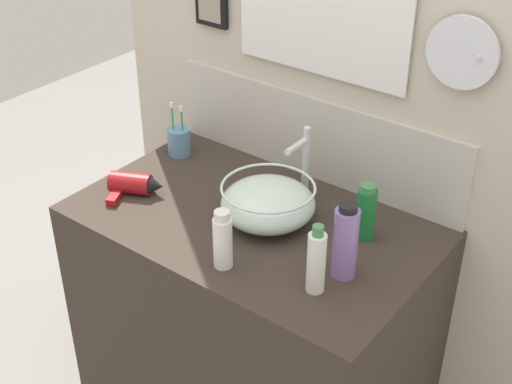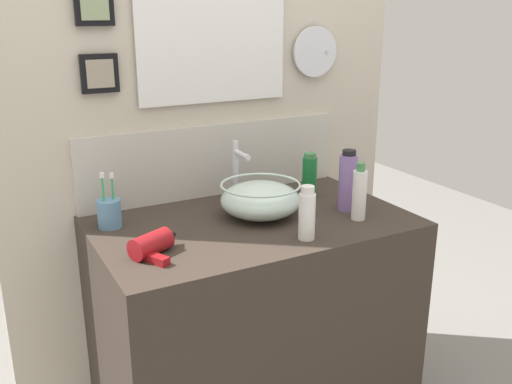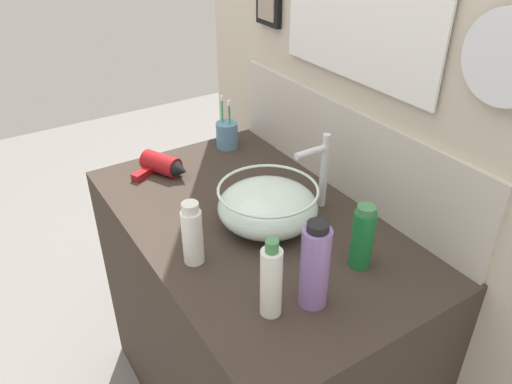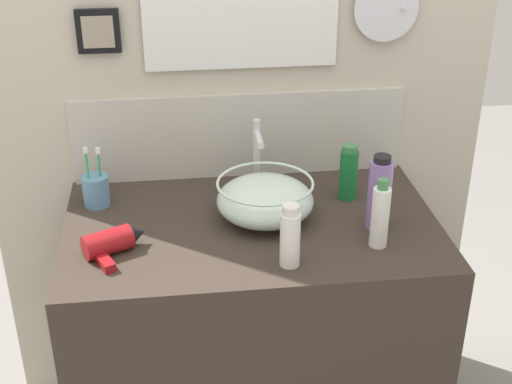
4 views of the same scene
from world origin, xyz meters
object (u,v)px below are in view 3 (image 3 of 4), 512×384
Objects in this scene: glass_bowl_sink at (268,206)px; shampoo_bottle at (271,281)px; soap_dispenser at (363,237)px; lotion_bottle at (192,234)px; toothbrush_cup at (227,135)px; faucet at (321,167)px; spray_bottle at (315,266)px; hair_drier at (163,166)px.

glass_bowl_sink is 0.34m from shampoo_bottle.
shampoo_bottle reaches higher than soap_dispenser.
lotion_bottle reaches higher than glass_bowl_sink.
soap_dispenser and lotion_bottle have the same top height.
shampoo_bottle is (0.77, -0.33, 0.04)m from toothbrush_cup.
faucet reaches higher than shampoo_bottle.
glass_bowl_sink is 0.29m from soap_dispenser.
spray_bottle reaches higher than shampoo_bottle.
hair_drier is 0.94× the size of toothbrush_cup.
shampoo_bottle reaches higher than toothbrush_cup.
faucet is 1.33× the size of soap_dispenser.
lotion_bottle is (0.52, -0.39, 0.03)m from toothbrush_cup.
glass_bowl_sink is 0.45m from hair_drier.
glass_bowl_sink is at bearing 147.60° from shampoo_bottle.
glass_bowl_sink is 0.25m from lotion_bottle.
shampoo_bottle reaches higher than hair_drier.
hair_drier is at bearing 165.86° from lotion_bottle.
hair_drier is 0.82× the size of spray_bottle.
faucet is at bearing 3.93° from toothbrush_cup.
spray_bottle is (0.31, -0.08, 0.04)m from glass_bowl_sink.
toothbrush_cup is 0.84m from shampoo_bottle.
spray_bottle is at bearing -16.05° from toothbrush_cup.
hair_drier is 0.47m from lotion_bottle.
soap_dispenser is at bearing 18.44° from hair_drier.
hair_drier is at bearing 175.91° from shampoo_bottle.
lotion_bottle is 0.79× the size of spray_bottle.
faucet is (-0.00, 0.18, 0.07)m from glass_bowl_sink.
faucet is 0.41m from spray_bottle.
toothbrush_cup is at bearing 102.86° from hair_drier.
lotion_bottle reaches higher than hair_drier.
shampoo_bottle is 0.91× the size of spray_bottle.
shampoo_bottle is 0.28m from soap_dispenser.
faucet is 1.20× the size of toothbrush_cup.
glass_bowl_sink is at bearing 97.26° from lotion_bottle.
spray_bottle is (0.73, 0.05, 0.07)m from hair_drier.
glass_bowl_sink is 1.21× the size of faucet.
glass_bowl_sink is 1.45× the size of toothbrush_cup.
lotion_bottle is (0.03, -0.24, 0.02)m from glass_bowl_sink.
hair_drier is at bearing -162.98° from glass_bowl_sink.
lotion_bottle is (0.03, -0.43, -0.05)m from faucet.
faucet is 0.28m from soap_dispenser.
lotion_bottle is (0.46, -0.11, 0.05)m from hair_drier.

